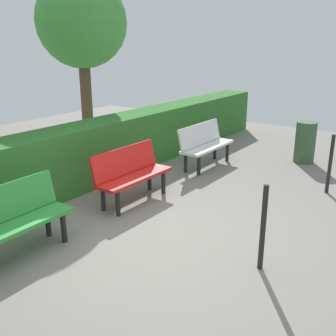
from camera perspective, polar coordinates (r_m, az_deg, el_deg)
The scene contains 9 objects.
ground_plane at distance 5.22m, azimuth -4.27°, elevation -9.92°, with size 16.02×16.02×0.00m, color gray.
bench_white at distance 7.98m, azimuth 5.34°, elevation 3.63°, with size 1.46×0.48×0.86m.
bench_red at distance 6.19m, azimuth -5.40°, elevation -0.62°, with size 1.41×0.50×0.86m.
bench_green at distance 4.87m, azimuth -22.91°, elevation -7.22°, with size 1.65×0.50×0.86m.
hedge_row at distance 7.03m, azimuth -12.11°, elevation 1.82°, with size 12.02×0.71×1.08m, color #2D6B28.
tree_near at distance 9.34m, azimuth -12.42°, elevation 19.81°, with size 1.99×1.99×3.84m.
railing_post_near at distance 7.02m, azimuth 22.46°, elevation 0.51°, with size 0.06×0.06×1.00m, color black.
railing_post_mid at distance 4.44m, azimuth 13.62°, elevation -8.44°, with size 0.06×0.06×1.00m, color black.
trash_bin at distance 8.71m, azimuth 19.28°, elevation 3.55°, with size 0.42×0.42×0.86m, color #385938.
Camera 1 is at (3.54, 2.97, 2.43)m, focal length 42.01 mm.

